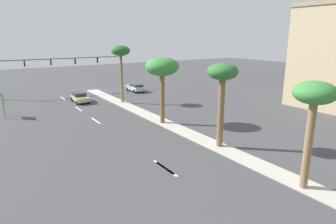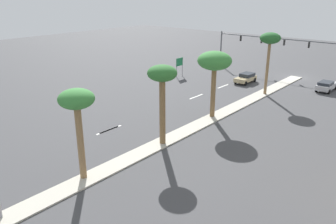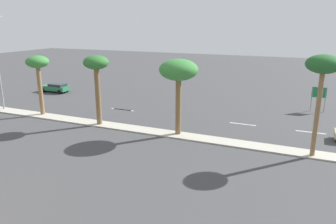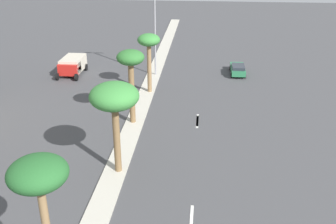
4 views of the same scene
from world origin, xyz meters
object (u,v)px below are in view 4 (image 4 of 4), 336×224
Objects in this scene: box_truck at (72,65)px; sedan_green_trailing at (238,69)px; palm_tree_right at (131,63)px; palm_tree_trailing at (39,180)px; street_lamp_rear at (155,25)px; palm_tree_outboard at (149,44)px; palm_tree_leading at (114,99)px.

sedan_green_trailing is at bearing 5.52° from box_truck.
palm_tree_right is 1.59× the size of sedan_green_trailing.
box_truck is (-10.30, 34.47, -5.87)m from palm_tree_trailing.
palm_tree_trailing is 0.72× the size of street_lamp_rear.
palm_tree_right is at bearing -125.00° from sedan_green_trailing.
sedan_green_trailing is (10.71, 1.44, -5.81)m from street_lamp_rear.
palm_tree_outboard is 1.25× the size of box_truck.
palm_tree_leading is at bearing -113.50° from sedan_green_trailing.
sedan_green_trailing is (11.15, 15.93, -5.30)m from palm_tree_right.
box_truck is at bearing 127.11° from palm_tree_right.
palm_tree_trailing reaches higher than palm_tree_outboard.
palm_tree_right is 1.32× the size of box_truck.
street_lamp_rear reaches higher than box_truck.
palm_tree_leading is 1.59× the size of sedan_green_trailing.
box_truck is at bearing 115.74° from palm_tree_leading.
sedan_green_trailing is at bearing 7.64° from street_lamp_rear.
street_lamp_rear reaches higher than palm_tree_trailing.
box_truck is at bearing -174.48° from sedan_green_trailing.
palm_tree_leading is at bearing -90.33° from palm_tree_outboard.
street_lamp_rear is (0.44, 14.49, 0.51)m from palm_tree_right.
palm_tree_leading is 0.64× the size of street_lamp_rear.
box_truck is (-10.99, 5.53, -4.53)m from palm_tree_outboard.
palm_tree_leading is at bearing -87.25° from palm_tree_right.
street_lamp_rear is (0.02, 23.24, 0.46)m from palm_tree_leading.
palm_tree_outboard is at bearing -26.73° from box_truck.
palm_tree_outboard is at bearing 88.64° from palm_tree_trailing.
street_lamp_rear is 2.05× the size of box_truck.
palm_tree_trailing is 36.45m from box_truck.
palm_tree_leading is (0.59, 11.89, -1.02)m from palm_tree_trailing.
palm_tree_outboard is at bearing 89.67° from palm_tree_leading.
palm_tree_outboard is 14.02m from sedan_green_trailing.
sedan_green_trailing is 21.72m from box_truck.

